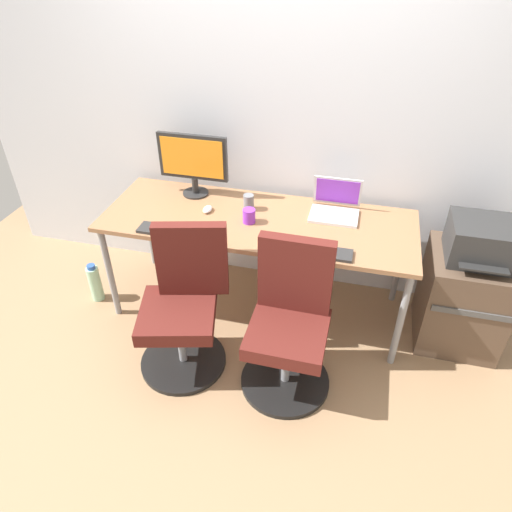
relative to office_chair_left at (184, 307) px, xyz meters
The scene contains 16 objects.
ground_plane 0.78m from the office_chair_left, 61.58° to the left, with size 5.28×5.28×0.00m, color #9E7A56.
back_wall 1.39m from the office_chair_left, 72.96° to the left, with size 4.40×0.04×2.60m, color silver.
desk 0.71m from the office_chair_left, 61.58° to the left, with size 2.02×0.73×0.75m.
office_chair_left is the anchor object (origin of this frame).
office_chair_right 0.64m from the office_chair_left, ahead, with size 0.54×0.54×0.94m.
side_cabinet 1.78m from the office_chair_left, 20.19° to the left, with size 0.50×0.52×0.65m.
printer 1.81m from the office_chair_left, 20.16° to the left, with size 0.38×0.40×0.24m.
water_bottle_on_floor 0.98m from the office_chair_left, 156.68° to the left, with size 0.09×0.09×0.31m.
desktop_monitor 1.01m from the office_chair_left, 103.30° to the left, with size 0.48×0.18×0.43m.
open_laptop 1.17m from the office_chair_left, 44.52° to the left, with size 0.31×0.27×0.23m.
keyboard_by_monitor 0.49m from the office_chair_left, 124.52° to the left, with size 0.34×0.12×0.02m, color #2D2D2D.
keyboard_by_laptop 0.89m from the office_chair_left, 21.07° to the left, with size 0.34×0.12×0.02m, color #2D2D2D.
mouse_by_monitor 0.68m from the office_chair_left, 92.95° to the left, with size 0.06×0.10×0.03m, color silver.
mouse_by_laptop 0.65m from the office_chair_left, 31.23° to the left, with size 0.06×0.10×0.03m, color silver.
coffee_mug 0.70m from the office_chair_left, 62.92° to the left, with size 0.08×0.08×0.09m, color purple.
pen_cup 0.82m from the office_chair_left, 71.83° to the left, with size 0.07×0.07×0.10m, color slate.
Camera 1 is at (0.61, -2.49, 2.30)m, focal length 32.60 mm.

